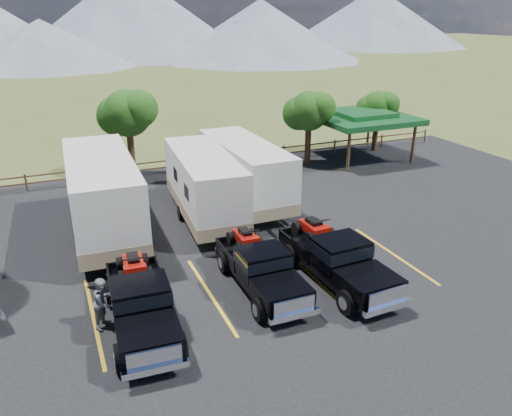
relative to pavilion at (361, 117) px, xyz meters
name	(u,v)px	position (x,y,z in m)	size (l,w,h in m)	color
ground	(314,346)	(-13.00, -17.00, -2.79)	(320.00, 320.00, 0.00)	#4B5A26
asphalt_lot	(273,297)	(-13.00, -14.00, -2.77)	(44.00, 34.00, 0.04)	black
stall_lines	(261,283)	(-13.00, -13.00, -2.74)	(12.12, 5.50, 0.01)	gold
tree_ne_a	(309,111)	(-4.03, 0.01, 0.69)	(3.11, 2.92, 4.76)	black
tree_ne_b	(377,107)	(1.98, 1.01, 0.34)	(2.77, 2.59, 4.27)	black
tree_north	(127,113)	(-15.03, 2.02, 1.05)	(3.46, 3.24, 5.25)	black
rail_fence	(198,161)	(-11.00, 1.50, -2.18)	(36.12, 0.12, 1.00)	brown
pavilion	(361,117)	(0.00, 0.00, 0.00)	(6.20, 6.20, 3.22)	brown
mountain_range	(23,18)	(-20.63, 88.98, 5.08)	(209.00, 71.00, 20.00)	slate
rig_left	(141,301)	(-17.58, -13.97, -1.83)	(2.30, 5.79, 1.90)	black
rig_center	(260,266)	(-13.17, -13.27, -1.87)	(1.97, 5.48, 1.82)	black
rig_right	(336,257)	(-10.37, -13.86, -1.79)	(2.30, 6.01, 1.98)	black
trailer_left	(103,197)	(-17.70, -6.53, -0.84)	(2.98, 10.47, 3.64)	silver
trailer_center	(204,186)	(-13.04, -6.33, -1.05)	(2.98, 9.38, 3.25)	silver
trailer_right	(245,173)	(-10.50, -5.21, -1.04)	(2.55, 9.37, 3.26)	silver
person_a	(121,310)	(-18.22, -13.99, -1.95)	(0.58, 0.38, 1.59)	white
person_b	(104,302)	(-18.66, -13.45, -1.90)	(0.82, 0.64, 1.70)	gray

